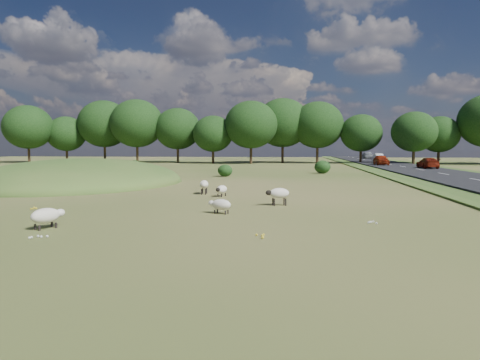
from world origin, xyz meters
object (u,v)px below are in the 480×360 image
at_px(sheep_2, 204,184).
at_px(car_2, 378,157).
at_px(sheep_1, 279,193).
at_px(sheep_5, 221,189).
at_px(car_4, 367,155).
at_px(sheep_3, 46,216).
at_px(sheep_4, 221,205).
at_px(car_0, 381,160).
at_px(car_5, 428,163).

height_order(sheep_2, car_2, car_2).
xyz_separation_m(sheep_1, car_2, (17.55, 66.23, 0.32)).
height_order(sheep_5, car_4, car_4).
distance_m(car_2, car_4, 12.54).
relative_size(sheep_2, sheep_3, 0.91).
xyz_separation_m(sheep_3, sheep_4, (5.62, 4.17, -0.07)).
relative_size(sheep_4, sheep_5, 0.97).
xyz_separation_m(sheep_3, car_0, (21.81, 51.15, 0.53)).
relative_size(sheep_1, sheep_5, 1.06).
distance_m(car_0, car_4, 34.89).
distance_m(sheep_3, car_2, 77.64).
xyz_separation_m(sheep_5, car_2, (21.01, 62.73, 0.52)).
xyz_separation_m(sheep_2, car_2, (22.30, 61.58, 0.33)).
bearing_deg(car_2, car_5, 90.00).
bearing_deg(car_0, sheep_3, -113.09).
bearing_deg(car_4, car_2, 90.00).
bearing_deg(sheep_5, car_0, 172.87).
bearing_deg(car_0, car_4, 83.75).
xyz_separation_m(sheep_3, car_5, (25.61, 41.78, 0.43)).
height_order(car_0, car_4, car_0).
xyz_separation_m(sheep_2, sheep_4, (2.31, -7.55, -0.20)).
height_order(car_0, car_5, car_0).
relative_size(sheep_1, car_2, 0.31).
distance_m(sheep_5, car_0, 44.09).
height_order(sheep_4, car_5, car_5).
xyz_separation_m(sheep_1, sheep_5, (-3.47, 3.50, -0.20)).
relative_size(car_0, car_5, 0.98).
distance_m(sheep_3, car_5, 49.00).
xyz_separation_m(sheep_2, car_4, (22.30, 74.12, 0.39)).
relative_size(sheep_1, car_4, 0.25).
height_order(sheep_3, car_0, car_0).
bearing_deg(sheep_1, car_2, -124.77).
relative_size(sheep_5, car_5, 0.27).
bearing_deg(car_5, car_0, -67.93).
xyz_separation_m(sheep_4, sheep_5, (-1.02, 6.39, 0.01)).
xyz_separation_m(sheep_2, car_5, (22.30, 30.06, 0.30)).
bearing_deg(sheep_3, car_0, 4.63).
distance_m(sheep_4, car_2, 71.96).
relative_size(sheep_4, car_5, 0.26).
height_order(sheep_2, car_0, car_0).
relative_size(sheep_3, car_5, 0.30).
bearing_deg(sheep_3, sheep_5, 4.21).
relative_size(sheep_2, car_2, 0.29).
bearing_deg(sheep_4, car_2, -85.84).
xyz_separation_m(sheep_3, car_2, (25.61, 73.29, 0.46)).
height_order(sheep_1, sheep_4, sheep_1).
height_order(sheep_3, sheep_4, sheep_3).
xyz_separation_m(car_0, car_5, (3.80, -9.37, -0.10)).
distance_m(car_2, car_5, 31.52).
relative_size(car_2, car_4, 0.81).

